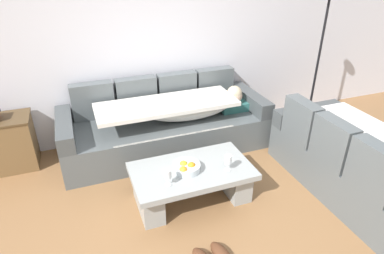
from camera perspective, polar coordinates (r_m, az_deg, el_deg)
The scene contains 10 objects.
ground_plane at distance 3.14m, azimuth 2.53°, elevation -18.53°, with size 14.00×14.00×0.00m, color olive.
back_wall at distance 4.32m, azimuth -8.59°, elevation 15.24°, with size 9.00×0.10×2.70m, color silver.
couch_along_wall at distance 4.23m, azimuth -3.99°, elevation 0.38°, with size 2.56×0.92×0.88m.
couch_near_window at distance 3.86m, azimuth 26.46°, elevation -5.54°, with size 0.92×1.83×0.88m.
coffee_table at distance 3.38m, azimuth -0.03°, elevation -9.19°, with size 1.20×0.68×0.38m.
fruit_bowl at distance 3.24m, azimuth -1.05°, elevation -7.01°, with size 0.28×0.28×0.10m.
wine_glass_near_left at distance 3.03m, azimuth -4.23°, elevation -8.23°, with size 0.07×0.07×0.17m.
wine_glass_near_right at distance 3.23m, azimuth 6.27°, elevation -5.72°, with size 0.07×0.07×0.17m.
side_cabinet at distance 4.40m, azimuth -30.10°, elevation -2.61°, with size 0.72×0.44×0.64m.
floor_lamp at distance 4.79m, azimuth 21.16°, elevation 12.06°, with size 0.33×0.31×1.95m.
Camera 1 is at (-0.88, -1.98, 2.28)m, focal length 30.75 mm.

